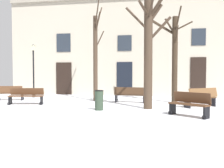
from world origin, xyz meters
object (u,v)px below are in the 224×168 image
Objects in this scene: bench_near_center_tree at (130,95)px; bench_back_to_back_left at (10,93)px; bench_near_lamp at (26,96)px; tree_near_facade at (174,55)px; streetlamp at (33,65)px; tree_foreground at (149,45)px; bench_far_corner at (201,97)px; litter_bin at (99,100)px; tree_right_of_center at (96,55)px; bench_facing_shops at (190,104)px.

bench_back_to_back_left reaches higher than bench_near_center_tree.
bench_near_center_tree reaches higher than bench_near_lamp.
streetlamp is at bearing 171.89° from tree_near_facade.
bench_near_center_tree is (-1.18, 2.31, -2.51)m from tree_foreground.
bench_near_center_tree is 7.24m from bench_back_to_back_left.
tree_foreground reaches higher than tree_near_facade.
bench_near_center_tree is at bearing 164.93° from bench_back_to_back_left.
bench_far_corner is (2.49, 1.06, -2.48)m from tree_foreground.
tree_foreground is at bearing -27.27° from streetlamp.
bench_near_lamp is (-4.28, 1.28, 0.00)m from litter_bin.
tree_right_of_center is 3.13m from bench_near_center_tree.
streetlamp is at bearing 152.73° from tree_foreground.
bench_facing_shops is (-0.80, -2.83, -0.00)m from bench_far_corner.
streetlamp is (-4.64, 1.27, -0.53)m from tree_right_of_center.
tree_near_facade is at bearing 66.00° from tree_foreground.
bench_back_to_back_left is (-7.24, -0.24, -0.01)m from bench_near_center_tree.
bench_facing_shops is (8.12, -2.21, 0.03)m from bench_near_lamp.
tree_right_of_center reaches higher than litter_bin.
bench_back_to_back_left is (-8.42, 2.06, -2.52)m from tree_foreground.
bench_facing_shops is (9.59, -5.85, -1.71)m from streetlamp.
tree_foreground is at bearing 122.30° from bench_near_center_tree.
tree_near_facade is 5.44m from litter_bin.
bench_far_corner is at bearing -16.92° from tree_right_of_center.
bench_back_to_back_left reaches higher than bench_near_lamp.
streetlamp is 1.93× the size of bench_near_lamp.
streetlamp is 4.30m from bench_near_lamp.
bench_near_lamp is (-7.67, -2.34, -2.22)m from tree_near_facade.
litter_bin is 0.54× the size of bench_far_corner.
tree_near_facade is at bearing 46.91° from litter_bin.
bench_back_to_back_left is at bearing 155.02° from litter_bin.
tree_right_of_center reaches higher than bench_near_lamp.
streetlamp reaches higher than litter_bin.
tree_foreground is (3.26, -2.81, 0.23)m from tree_right_of_center.
bench_facing_shops is (4.95, -4.58, -2.25)m from tree_right_of_center.
bench_far_corner is (1.25, -1.72, -2.19)m from tree_near_facade.
tree_near_facade is 3.09× the size of bench_far_corner.
tree_near_facade is 5.73× the size of litter_bin.
litter_bin reaches higher than bench_near_lamp.
bench_facing_shops is at bearing 38.40° from bench_far_corner.
bench_back_to_back_left is 10.95m from bench_far_corner.
bench_near_lamp is 2.57m from bench_back_to_back_left.
tree_foreground is 6.08× the size of litter_bin.
streetlamp reaches higher than bench_far_corner.
tree_near_facade is at bearing 131.21° from bench_facing_shops.
bench_far_corner reaches higher than bench_facing_shops.
streetlamp reaches higher than bench_facing_shops.
tree_foreground is 9.03m from bench_back_to_back_left.
bench_near_lamp is at bearing -68.06° from streetlamp.
tree_near_facade reaches higher than bench_far_corner.
bench_far_corner is (10.39, -3.02, -1.71)m from streetlamp.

